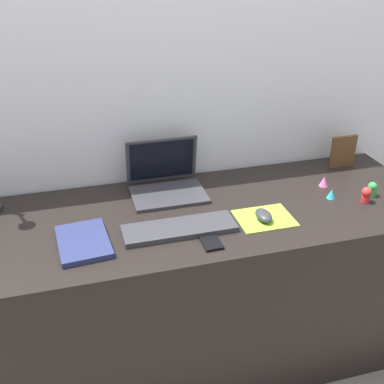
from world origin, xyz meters
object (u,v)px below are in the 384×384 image
Objects in this scene: toy_figurine_green at (372,189)px; toy_figurine_red at (366,194)px; mouse at (264,215)px; notebook_pad at (83,242)px; toy_figurine_cyan at (331,194)px; cell_phone at (210,240)px; toy_figurine_pink at (324,181)px; keyboard at (179,228)px; laptop at (165,179)px; picture_frame at (343,152)px.

toy_figurine_red is at bearing -143.62° from toy_figurine_green.
notebook_pad is (-0.66, 0.02, -0.01)m from mouse.
toy_figurine_cyan is (0.99, 0.07, 0.01)m from notebook_pad.
toy_figurine_pink reaches higher than cell_phone.
keyboard is 10.57× the size of toy_figurine_cyan.
toy_figurine_cyan is (0.65, 0.07, 0.01)m from keyboard.
notebook_pad is at bearing -139.15° from laptop.
toy_figurine_red reaches higher than toy_figurine_cyan.
laptop reaches higher than toy_figurine_green.
keyboard is (-0.02, -0.32, -0.04)m from laptop.
laptop reaches higher than toy_figurine_cyan.
toy_figurine_red is 0.13m from toy_figurine_cyan.
toy_figurine_pink reaches higher than mouse.
toy_figurine_pink is (0.68, 0.18, 0.01)m from keyboard.
toy_figurine_pink is 0.65× the size of toy_figurine_red.
toy_figurine_green is (-0.03, -0.29, -0.04)m from picture_frame.
toy_figurine_red is (0.75, -0.31, -0.02)m from laptop.
mouse is 0.75× the size of cell_phone.
picture_frame reaches higher than toy_figurine_cyan.
mouse is 2.26× the size of toy_figurine_pink.
mouse is 0.64m from picture_frame.
notebook_pad is 1.03m from toy_figurine_pink.
toy_figurine_cyan is (-0.20, -0.26, -0.06)m from picture_frame.
notebook_pad is 1.60× the size of picture_frame.
mouse is at bearing -6.23° from notebook_pad.
toy_figurine_pink is (0.66, -0.14, -0.03)m from laptop.
toy_figurine_green is at bearing -2.52° from notebook_pad.
laptop reaches higher than toy_figurine_red.
toy_figurine_red is at bearing -104.82° from picture_frame.
notebook_pad is 1.16m from toy_figurine_green.
mouse is 0.51m from toy_figurine_green.
laptop is at bearing 168.22° from toy_figurine_pink.
toy_figurine_red reaches higher than mouse.
keyboard is 6.24× the size of toy_figurine_red.
mouse is 0.40× the size of notebook_pad.
toy_figurine_cyan is at bearing -127.81° from picture_frame.
mouse is at bearing 17.17° from cell_phone.
toy_figurine_cyan is at bearing -103.56° from toy_figurine_pink.
toy_figurine_green is at bearing -8.56° from toy_figurine_cyan.
picture_frame is 0.29m from toy_figurine_green.
mouse is 0.41m from toy_figurine_pink.
notebook_pad is (-0.34, 0.01, 0.00)m from keyboard.
cell_phone is 0.53× the size of notebook_pad.
picture_frame is 3.53× the size of toy_figurine_pink.
toy_figurine_green is at bearing 36.38° from toy_figurine_red.
picture_frame is at bearing 83.47° from toy_figurine_green.
toy_figurine_cyan is (0.63, -0.24, -0.03)m from laptop.
laptop is at bearing 161.49° from toy_figurine_green.
toy_figurine_green is (0.80, -0.27, -0.02)m from laptop.
laptop is 4.89× the size of toy_figurine_green.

